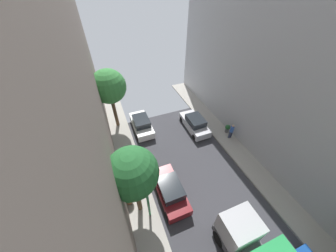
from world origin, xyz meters
TOP-DOWN VIEW (x-y plane):
  - sidewalk_right at (5.00, 0.00)m, footprint 2.00×44.00m
  - parked_car_left_3 at (-2.70, 6.16)m, footprint 1.78×4.20m
  - parked_car_left_4 at (-2.70, 14.37)m, footprint 1.78×4.20m
  - parked_car_right_3 at (2.70, 12.34)m, footprint 1.78×4.20m
  - pedestrian at (5.39, 9.62)m, footprint 0.40×0.36m
  - street_tree_0 at (-5.13, 5.97)m, footprint 3.12×3.12m
  - street_tree_2 at (-5.06, 15.89)m, footprint 3.32×3.32m
  - potted_plant_2 at (-5.75, 9.71)m, footprint 0.77×0.77m
  - potted_plant_3 at (5.61, 10.46)m, footprint 0.51×0.51m
  - potted_plant_4 at (-5.77, 6.71)m, footprint 0.73×0.73m
  - lamp_post at (-4.60, 5.27)m, footprint 0.44×0.44m

SIDE VIEW (x-z plane):
  - sidewalk_right at x=5.00m, z-range 0.00..0.15m
  - potted_plant_3 at x=5.61m, z-range 0.19..1.09m
  - potted_plant_4 at x=-5.77m, z-range 0.20..1.19m
  - parked_car_left_3 at x=-2.70m, z-range -0.06..1.50m
  - parked_car_left_4 at x=-2.70m, z-range -0.06..1.50m
  - parked_car_right_3 at x=2.70m, z-range -0.06..1.50m
  - potted_plant_2 at x=-5.75m, z-range 0.22..1.33m
  - pedestrian at x=5.39m, z-range 0.21..1.93m
  - lamp_post at x=-4.60m, z-range 1.01..6.36m
  - street_tree_0 at x=-5.13m, z-range 1.60..7.69m
  - street_tree_2 at x=-5.06m, z-range 1.69..8.17m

